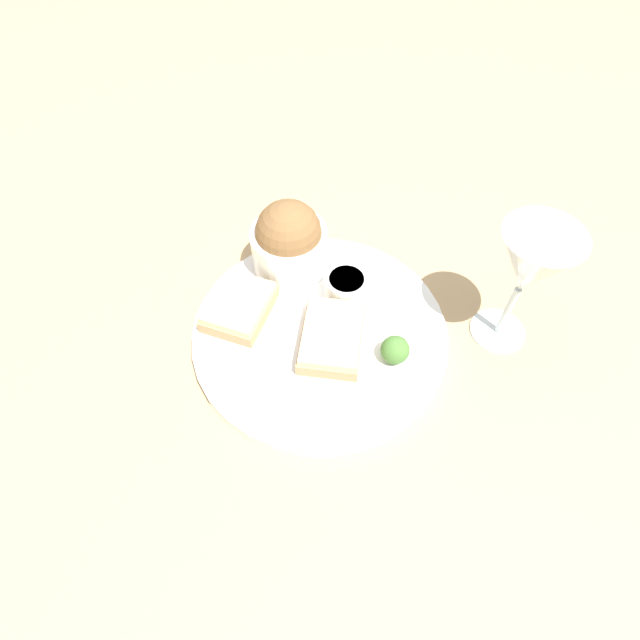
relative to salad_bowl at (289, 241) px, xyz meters
The scene contains 8 objects.
ground_plane 0.12m from the salad_bowl, behind, with size 4.00×4.00×0.00m, color tan.
dinner_plate 0.12m from the salad_bowl, behind, with size 0.30×0.30×0.01m.
salad_bowl is the anchor object (origin of this frame).
sauce_ramekin 0.09m from the salad_bowl, 141.79° to the right, with size 0.05×0.05×0.03m.
cheese_toast_near 0.14m from the salad_bowl, behind, with size 0.11×0.10×0.03m.
cheese_toast_far 0.10m from the salad_bowl, 129.09° to the left, with size 0.11×0.10×0.03m.
wine_glass 0.28m from the salad_bowl, 125.76° to the right, with size 0.08×0.08×0.16m.
garnish 0.19m from the salad_bowl, 154.27° to the right, with size 0.03×0.03×0.03m.
Camera 1 is at (-0.32, 0.08, 0.50)m, focal length 28.00 mm.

